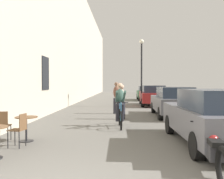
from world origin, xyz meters
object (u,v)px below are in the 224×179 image
(parked_car_fourth, at_px, (146,93))
(pedestrian_mid, at_px, (116,96))
(cafe_chair_mid_toward_wall, at_px, (19,128))
(parked_car_second, at_px, (173,101))
(cyclist_on_bicycle, at_px, (120,106))
(cafe_table_mid, at_px, (26,124))
(pedestrian_near, at_px, (122,100))
(parked_car_third, at_px, (152,95))
(parked_car_nearest, at_px, (212,116))
(cafe_chair_mid_toward_street, at_px, (3,124))
(street_lamp, at_px, (142,64))
(parked_motorcycle, at_px, (212,150))

(parked_car_fourth, bearing_deg, pedestrian_mid, -103.72)
(cafe_chair_mid_toward_wall, bearing_deg, parked_car_second, 49.76)
(cyclist_on_bicycle, height_order, pedestrian_mid, pedestrian_mid)
(pedestrian_mid, bearing_deg, parked_car_second, -21.06)
(cafe_table_mid, relative_size, pedestrian_mid, 0.41)
(pedestrian_near, bearing_deg, parked_car_third, 72.05)
(parked_car_nearest, bearing_deg, cafe_chair_mid_toward_street, 178.16)
(cafe_chair_mid_toward_wall, relative_size, parked_car_second, 0.21)
(cafe_table_mid, xyz_separation_m, parked_car_nearest, (5.22, -0.26, 0.27))
(parked_car_second, height_order, parked_car_third, parked_car_third)
(cafe_table_mid, relative_size, street_lamp, 0.15)
(pedestrian_near, relative_size, street_lamp, 0.34)
(parked_car_second, bearing_deg, parked_car_third, 92.22)
(cyclist_on_bicycle, bearing_deg, street_lamp, 79.79)
(street_lamp, xyz_separation_m, parked_car_nearest, (1.00, -11.21, -2.31))
(cafe_chair_mid_toward_street, bearing_deg, cafe_table_mid, 6.44)
(pedestrian_mid, relative_size, parked_car_fourth, 0.43)
(cafe_table_mid, height_order, parked_car_second, parked_car_second)
(parked_motorcycle, bearing_deg, parked_car_third, 87.51)
(parked_car_third, distance_m, parked_car_fourth, 6.18)
(pedestrian_mid, height_order, parked_car_nearest, pedestrian_mid)
(cafe_table_mid, distance_m, street_lamp, 12.02)
(street_lamp, relative_size, parked_motorcycle, 2.29)
(cafe_table_mid, relative_size, cyclist_on_bicycle, 0.41)
(cafe_table_mid, bearing_deg, pedestrian_mid, 69.75)
(pedestrian_mid, xyz_separation_m, parked_car_nearest, (2.74, -7.00, -0.21))
(pedestrian_near, relative_size, parked_car_second, 0.38)
(pedestrian_near, relative_size, parked_motorcycle, 0.77)
(cafe_chair_mid_toward_wall, bearing_deg, parked_car_nearest, 4.42)
(cafe_chair_mid_toward_wall, bearing_deg, street_lamp, 70.32)
(cafe_table_mid, distance_m, cafe_chair_mid_toward_street, 0.67)
(cyclist_on_bicycle, height_order, parked_car_fourth, cyclist_on_bicycle)
(cyclist_on_bicycle, bearing_deg, pedestrian_near, 88.19)
(parked_motorcycle, bearing_deg, parked_car_second, 83.77)
(cafe_chair_mid_toward_street, distance_m, cafe_chair_mid_toward_wall, 0.94)
(cafe_table_mid, distance_m, parked_car_third, 12.95)
(parked_car_fourth, bearing_deg, cafe_chair_mid_toward_street, -108.06)
(cafe_chair_mid_toward_street, distance_m, parked_car_nearest, 5.90)
(parked_motorcycle, bearing_deg, parked_car_fourth, 87.97)
(pedestrian_mid, bearing_deg, parked_car_nearest, -68.61)
(cafe_chair_mid_toward_street, relative_size, parked_car_third, 0.20)
(cyclist_on_bicycle, xyz_separation_m, parked_car_second, (2.67, 3.06, -0.02))
(pedestrian_near, height_order, parked_car_fourth, pedestrian_near)
(cyclist_on_bicycle, height_order, street_lamp, street_lamp)
(cyclist_on_bicycle, height_order, parked_motorcycle, cyclist_on_bicycle)
(cyclist_on_bicycle, bearing_deg, cafe_chair_mid_toward_wall, -129.41)
(cyclist_on_bicycle, bearing_deg, pedestrian_mid, 93.16)
(cafe_chair_mid_toward_street, bearing_deg, pedestrian_near, 53.50)
(cafe_chair_mid_toward_wall, xyz_separation_m, parked_car_fourth, (5.17, 18.72, 0.23))
(cafe_chair_mid_toward_street, height_order, cyclist_on_bicycle, cyclist_on_bicycle)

